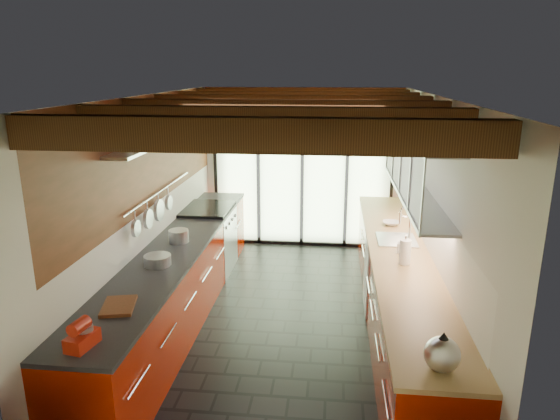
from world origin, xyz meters
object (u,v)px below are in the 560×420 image
(paper_towel, at_px, (405,252))
(bowl, at_px, (391,223))
(soap_bottle, at_px, (401,246))
(kettle, at_px, (442,352))
(stand_mixer, at_px, (82,335))

(paper_towel, xyz_separation_m, bowl, (-0.00, 1.36, -0.11))
(soap_bottle, bearing_deg, paper_towel, -90.00)
(kettle, relative_size, paper_towel, 1.05)
(stand_mixer, distance_m, kettle, 2.54)
(paper_towel, bearing_deg, kettle, -90.00)
(paper_towel, bearing_deg, stand_mixer, -143.41)
(stand_mixer, xyz_separation_m, soap_bottle, (2.54, 2.23, -0.01))
(paper_towel, height_order, soap_bottle, paper_towel)
(kettle, bearing_deg, stand_mixer, 179.86)
(bowl, bearing_deg, stand_mixer, -128.05)
(stand_mixer, bearing_deg, kettle, -0.14)
(kettle, xyz_separation_m, soap_bottle, (0.00, 2.23, -0.04))
(paper_towel, distance_m, soap_bottle, 0.34)
(paper_towel, distance_m, bowl, 1.36)
(stand_mixer, relative_size, soap_bottle, 1.66)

